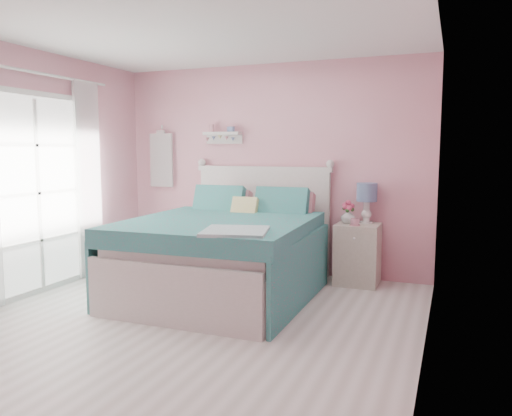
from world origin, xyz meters
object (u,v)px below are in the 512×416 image
Objects in this scene: bed at (227,254)px; teacup at (355,222)px; vase at (348,216)px; table_lamp at (367,195)px; nightstand at (357,254)px.

bed reaches higher than teacup.
bed reaches higher than vase.
bed reaches higher than table_lamp.
bed is 1.53m from nightstand.
table_lamp is (1.32, 0.99, 0.59)m from bed.
table_lamp is 0.32m from vase.
nightstand is at bearing 85.45° from teacup.
bed is at bearing -143.13° from table_lamp.
nightstand is 0.45m from vase.
table_lamp is at bearing 52.04° from nightstand.
teacup is (0.11, -0.14, -0.04)m from vase.
nightstand is at bearing 0.46° from vase.
teacup reaches higher than nightstand.
table_lamp is (0.07, 0.09, 0.67)m from nightstand.
table_lamp reaches higher than teacup.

